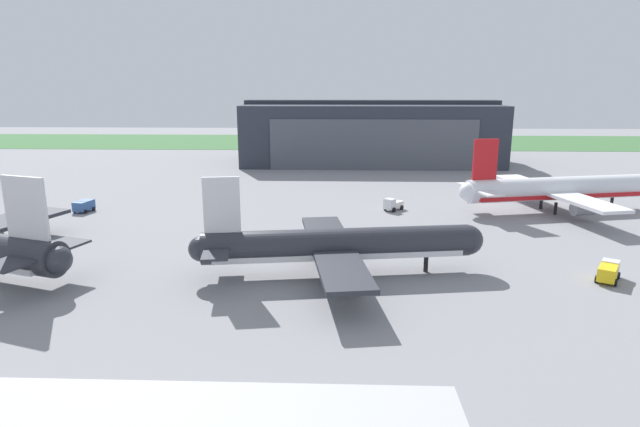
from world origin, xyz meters
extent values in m
plane|color=gray|center=(0.00, 0.00, 0.00)|extent=(440.00, 440.00, 0.00)
cube|color=#3F6E3C|center=(0.00, 152.27, 0.04)|extent=(440.00, 56.00, 0.08)
cube|color=#2D333D|center=(10.66, 95.78, 8.56)|extent=(73.57, 29.50, 17.12)
cube|color=#4C515B|center=(10.66, 80.88, 6.85)|extent=(55.92, 0.30, 13.69)
cube|color=#2D333D|center=(10.66, 95.78, 17.72)|extent=(73.57, 7.08, 1.20)
cylinder|color=#282B33|center=(1.39, -0.38, 3.98)|extent=(32.97, 8.66, 3.89)
sphere|color=#282B33|center=(17.59, 2.02, 3.98)|extent=(3.74, 3.74, 3.74)
sphere|color=#282B33|center=(-14.81, -2.79, 3.98)|extent=(3.04, 3.04, 3.04)
cube|color=silver|center=(1.39, -0.38, 2.91)|extent=(30.39, 8.32, 0.68)
cube|color=silver|center=(-12.22, -2.40, 9.23)|extent=(4.27, 1.02, 6.62)
cube|color=#282B33|center=(-12.44, -5.39, 4.37)|extent=(3.72, 5.82, 0.28)
cube|color=#282B33|center=(-13.30, 0.39, 4.37)|extent=(3.72, 5.82, 0.28)
cube|color=#282B33|center=(1.88, -8.15, 3.49)|extent=(7.15, 13.99, 0.56)
cube|color=#282B33|center=(-0.40, 7.19, 3.49)|extent=(7.15, 13.99, 0.56)
cylinder|color=gray|center=(2.51, -6.97, 2.12)|extent=(3.97, 2.66, 2.14)
cylinder|color=gray|center=(0.55, 6.25, 2.12)|extent=(3.97, 2.66, 2.14)
cylinder|color=black|center=(12.40, 1.25, 1.02)|extent=(0.56, 0.56, 2.03)
cylinder|color=black|center=(0.39, -2.60, 1.02)|extent=(0.56, 0.56, 2.03)
cylinder|color=black|center=(-0.21, 1.45, 1.02)|extent=(0.56, 0.56, 2.03)
sphere|color=#282B33|center=(-29.82, -7.26, 3.95)|extent=(3.26, 3.26, 3.26)
cube|color=silver|center=(-33.29, -6.14, 9.58)|extent=(5.75, 2.20, 7.10)
cube|color=#282B33|center=(-31.46, -3.45, 4.37)|extent=(5.69, 6.82, 0.28)
cube|color=#282B33|center=(-33.38, -9.39, 4.37)|extent=(5.69, 6.82, 0.28)
cube|color=#282B33|center=(-47.30, 9.68, 3.43)|extent=(12.82, 20.50, 0.56)
cylinder|color=silver|center=(41.32, 34.40, 4.33)|extent=(34.81, 11.65, 4.23)
sphere|color=silver|center=(58.26, 38.16, 4.33)|extent=(4.06, 4.06, 4.06)
sphere|color=silver|center=(24.37, 30.63, 4.33)|extent=(3.30, 3.30, 3.30)
cube|color=red|center=(41.32, 34.40, 3.16)|extent=(32.11, 11.09, 0.74)
cube|color=red|center=(27.08, 31.24, 10.03)|extent=(4.49, 1.37, 7.19)
cube|color=silver|center=(27.09, 28.00, 4.75)|extent=(4.33, 6.46, 0.28)
cube|color=silver|center=(25.72, 34.17, 4.75)|extent=(4.33, 6.46, 0.28)
cube|color=silver|center=(42.58, 25.51, 3.80)|extent=(8.80, 16.40, 0.56)
cube|color=silver|center=(38.70, 42.98, 3.80)|extent=(8.80, 16.40, 0.56)
cylinder|color=gray|center=(43.09, 26.90, 2.33)|extent=(4.43, 3.14, 2.33)
cylinder|color=gray|center=(39.75, 41.94, 2.33)|extent=(4.43, 3.14, 2.33)
cylinder|color=black|center=(52.84, 36.96, 1.11)|extent=(0.56, 0.56, 2.21)
cylinder|color=black|center=(40.44, 31.93, 1.11)|extent=(0.56, 0.56, 2.21)
cylinder|color=black|center=(39.48, 36.26, 1.11)|extent=(0.56, 0.56, 2.21)
cube|color=silver|center=(10.84, 33.34, 1.40)|extent=(2.38, 2.37, 1.93)
cube|color=white|center=(12.21, 34.87, 1.01)|extent=(2.96, 3.02, 1.14)
cylinder|color=black|center=(10.13, 33.99, 0.44)|extent=(0.78, 0.83, 0.88)
cylinder|color=black|center=(11.56, 32.71, 0.44)|extent=(0.78, 0.83, 0.88)
cylinder|color=black|center=(11.77, 35.83, 0.44)|extent=(0.78, 0.83, 0.88)
cylinder|color=black|center=(13.21, 34.55, 0.44)|extent=(0.78, 0.83, 0.88)
cube|color=#335693|center=(-45.70, 29.81, 1.19)|extent=(2.44, 1.79, 1.69)
cube|color=#335693|center=(-45.28, 31.59, 1.21)|extent=(2.68, 2.78, 1.72)
cylinder|color=black|center=(-46.84, 30.16, 0.35)|extent=(0.41, 0.74, 0.70)
cylinder|color=black|center=(-44.53, 29.61, 0.35)|extent=(0.41, 0.74, 0.70)
cylinder|color=black|center=(-46.34, 32.29, 0.35)|extent=(0.41, 0.74, 0.70)
cylinder|color=black|center=(-44.02, 31.74, 0.35)|extent=(0.41, 0.74, 0.70)
cube|color=silver|center=(34.54, 0.18, 1.27)|extent=(2.44, 2.35, 1.70)
cube|color=yellow|center=(33.26, -1.80, 1.21)|extent=(3.28, 3.65, 1.58)
cylinder|color=black|center=(35.32, -0.50, 0.42)|extent=(0.68, 0.85, 0.85)
cylinder|color=black|center=(33.59, 0.62, 0.42)|extent=(0.68, 0.85, 0.85)
cylinder|color=black|center=(33.79, -2.88, 0.42)|extent=(0.68, 0.85, 0.85)
cylinder|color=black|center=(32.05, -1.76, 0.42)|extent=(0.68, 0.85, 0.85)
camera|label=1|loc=(1.39, -61.69, 22.97)|focal=29.58mm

